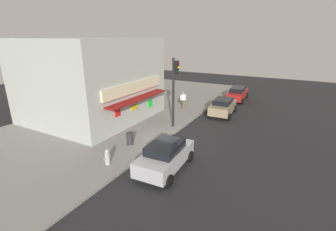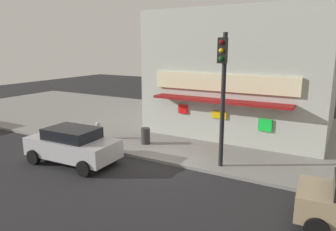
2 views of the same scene
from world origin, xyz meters
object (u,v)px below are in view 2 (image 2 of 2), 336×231
(trash_can, at_px, (146,136))
(parked_car_silver, at_px, (73,145))
(traffic_light, at_px, (223,83))
(fire_hydrant, at_px, (98,131))

(trash_can, relative_size, parked_car_silver, 0.20)
(trash_can, distance_m, parked_car_silver, 3.77)
(traffic_light, height_order, parked_car_silver, traffic_light)
(traffic_light, relative_size, fire_hydrant, 5.92)
(traffic_light, distance_m, fire_hydrant, 7.68)
(traffic_light, distance_m, trash_can, 5.40)
(traffic_light, relative_size, parked_car_silver, 1.31)
(fire_hydrant, height_order, trash_can, fire_hydrant)
(trash_can, xyz_separation_m, parked_car_silver, (-1.42, -3.49, 0.28))
(trash_can, bearing_deg, fire_hydrant, -169.59)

